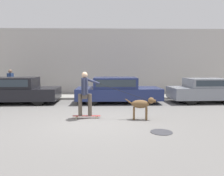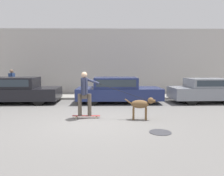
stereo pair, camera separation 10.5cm
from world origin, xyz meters
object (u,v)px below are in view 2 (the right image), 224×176
at_px(parked_car_1, 118,91).
at_px(skateboarder, 85,92).
at_px(pedestrian_with_bag, 12,81).
at_px(parked_car_0, 16,90).
at_px(dog, 141,105).
at_px(parked_car_2, 209,91).

xyz_separation_m(parked_car_1, skateboarder, (-1.30, -3.30, 0.32)).
bearing_deg(skateboarder, pedestrian_with_bag, 134.01).
relative_size(parked_car_1, skateboarder, 1.55).
height_order(parked_car_0, dog, parked_car_0).
distance_m(parked_car_0, dog, 6.80).
relative_size(parked_car_1, pedestrian_with_bag, 2.76).
xyz_separation_m(parked_car_1, pedestrian_with_bag, (-6.16, 1.93, 0.34)).
xyz_separation_m(dog, pedestrian_with_bag, (-6.83, 5.48, 0.43)).
bearing_deg(dog, parked_car_2, 49.31).
bearing_deg(skateboarder, parked_car_2, 30.20).
bearing_deg(parked_car_0, skateboarder, -42.57).
height_order(parked_car_2, dog, parked_car_2).
bearing_deg(skateboarder, dog, -6.25).
bearing_deg(skateboarder, parked_car_1, 69.59).
height_order(parked_car_0, parked_car_2, parked_car_0).
bearing_deg(parked_car_2, dog, -140.13).
distance_m(dog, pedestrian_with_bag, 8.76).
bearing_deg(skateboarder, parked_car_0, 140.40).
xyz_separation_m(parked_car_0, parked_car_2, (9.75, 0.00, -0.03)).
height_order(parked_car_1, dog, parked_car_1).
height_order(parked_car_0, pedestrian_with_bag, pedestrian_with_bag).
xyz_separation_m(parked_car_0, skateboarder, (3.84, -3.30, 0.30)).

